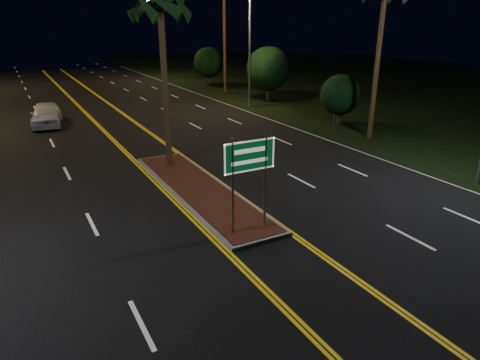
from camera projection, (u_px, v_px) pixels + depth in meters
ground at (298, 273)px, 12.03m from camera, size 120.00×120.00×0.00m
grass_right at (388, 86)px, 46.03m from camera, size 40.00×110.00×0.01m
median_island at (199, 190)px, 17.75m from camera, size 2.25×10.25×0.17m
highway_sign at (249, 165)px, 13.48m from camera, size 1.80×0.08×3.20m
streetlight_right_mid at (246, 34)px, 32.89m from camera, size 1.91×0.44×9.00m
streetlight_right_far at (161, 30)px, 49.34m from camera, size 1.91×0.44×9.00m
palm_median at (160, 5)px, 18.11m from camera, size 2.40×2.40×8.30m
shrub_near at (340, 95)px, 28.91m from camera, size 2.70×2.70×3.30m
shrub_mid at (268, 69)px, 37.08m from camera, size 3.78×3.78×4.62m
shrub_far at (208, 62)px, 46.99m from camera, size 3.24×3.24×3.96m
car_near at (46, 112)px, 28.67m from camera, size 3.07×5.63×1.78m
warning_sign at (336, 97)px, 28.59m from camera, size 1.14×0.36×2.82m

